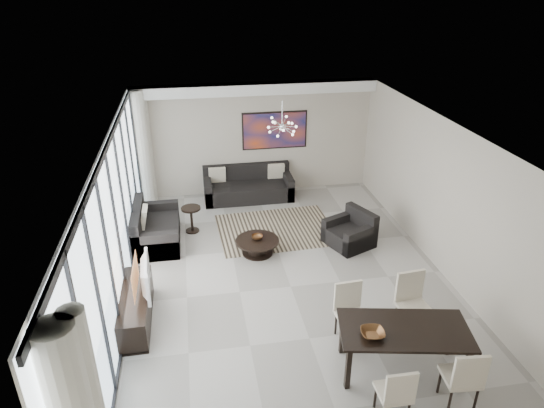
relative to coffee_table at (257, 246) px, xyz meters
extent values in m
cube|color=#A8A39B|center=(0.44, -1.29, -0.17)|extent=(6.00, 9.00, 0.02)
cube|color=white|center=(0.44, -1.29, 2.71)|extent=(6.00, 9.00, 0.02)
cube|color=#BBB09F|center=(0.44, 3.20, 1.27)|extent=(6.00, 0.02, 2.90)
cube|color=#BBB09F|center=(3.43, -1.29, 1.27)|extent=(0.02, 9.00, 2.90)
cube|color=silver|center=(-2.54, -1.29, 1.27)|extent=(0.01, 8.95, 2.85)
cube|color=black|center=(-2.50, -1.29, 2.67)|extent=(0.04, 8.95, 0.10)
cube|color=black|center=(-2.50, -1.29, -0.15)|extent=(0.04, 8.95, 0.06)
cube|color=black|center=(-2.50, -4.29, 1.27)|extent=(0.04, 0.05, 2.88)
cube|color=black|center=(-2.50, -3.29, 1.27)|extent=(0.04, 0.05, 2.88)
cube|color=black|center=(-2.50, -2.29, 1.27)|extent=(0.04, 0.05, 2.88)
cube|color=black|center=(-2.50, -1.29, 1.27)|extent=(0.04, 0.05, 2.88)
cube|color=black|center=(-2.50, -0.29, 1.27)|extent=(0.04, 0.05, 2.88)
cube|color=black|center=(-2.50, 0.71, 1.27)|extent=(0.04, 0.05, 2.88)
cube|color=black|center=(-2.50, 1.71, 1.27)|extent=(0.04, 0.05, 2.88)
cube|color=black|center=(-2.50, 2.71, 1.27)|extent=(0.04, 0.05, 2.88)
cylinder|color=white|center=(-2.36, 2.86, 1.27)|extent=(0.36, 0.36, 2.85)
cube|color=white|center=(0.44, 3.01, 2.59)|extent=(5.98, 0.40, 0.26)
cube|color=#C0451A|center=(0.94, 3.18, 1.47)|extent=(1.68, 0.04, 0.98)
cylinder|color=silver|center=(0.74, 1.21, 2.44)|extent=(0.02, 0.02, 0.55)
sphere|color=silver|center=(0.74, 1.21, 2.17)|extent=(0.12, 0.12, 0.12)
cube|color=black|center=(0.57, 0.95, -0.17)|extent=(2.69, 2.11, 0.01)
cylinder|color=black|center=(0.00, 0.00, 0.12)|extent=(0.91, 0.91, 0.04)
cylinder|color=black|center=(0.00, 0.00, -0.04)|extent=(0.40, 0.40, 0.28)
cylinder|color=black|center=(0.00, 0.00, -0.17)|extent=(0.64, 0.64, 0.03)
imported|color=brown|center=(0.00, 0.05, 0.18)|extent=(0.27, 0.27, 0.07)
cube|color=black|center=(0.17, 2.73, 0.02)|extent=(2.25, 0.92, 0.41)
cube|color=black|center=(0.17, 3.10, 0.43)|extent=(2.25, 0.18, 0.41)
cube|color=black|center=(-0.86, 2.73, 0.12)|extent=(0.18, 0.92, 0.59)
cube|color=black|center=(1.20, 2.73, 0.12)|extent=(0.18, 0.92, 0.59)
cube|color=black|center=(-2.06, 0.85, 0.03)|extent=(0.94, 1.67, 0.42)
cube|color=black|center=(-2.44, 0.85, 0.45)|extent=(0.19, 1.67, 0.42)
cube|color=black|center=(-2.06, 0.11, 0.12)|extent=(0.94, 0.19, 0.61)
cube|color=black|center=(-2.06, 1.59, 0.12)|extent=(0.94, 0.19, 0.61)
cube|color=black|center=(1.99, 0.03, 0.01)|extent=(1.12, 1.15, 0.37)
cube|color=black|center=(2.29, 0.16, 0.38)|extent=(0.51, 0.88, 0.37)
cube|color=black|center=(1.84, 0.35, 0.09)|extent=(0.84, 0.49, 0.54)
cube|color=black|center=(2.13, -0.30, 0.09)|extent=(0.84, 0.49, 0.54)
cylinder|color=black|center=(-1.31, 1.20, 0.40)|extent=(0.44, 0.44, 0.04)
cylinder|color=black|center=(-1.31, 1.20, 0.10)|extent=(0.06, 0.06, 0.54)
cylinder|color=black|center=(-1.31, 1.20, -0.16)|extent=(0.30, 0.30, 0.03)
cube|color=black|center=(-2.32, -1.78, 0.09)|extent=(0.48, 1.72, 0.54)
imported|color=gray|center=(-2.16, -1.72, 0.63)|extent=(0.19, 0.96, 0.55)
cube|color=black|center=(1.58, -3.62, 0.56)|extent=(1.98, 1.26, 0.04)
cube|color=black|center=(0.71, -3.81, 0.18)|extent=(0.07, 0.07, 0.72)
cube|color=black|center=(0.85, -3.11, 0.18)|extent=(0.07, 0.07, 0.72)
cube|color=black|center=(2.31, -4.12, 0.18)|extent=(0.07, 0.07, 0.72)
cube|color=black|center=(2.45, -3.43, 0.18)|extent=(0.07, 0.07, 0.72)
cube|color=beige|center=(1.13, -4.37, 0.23)|extent=(0.42, 0.42, 0.05)
cube|color=beige|center=(1.13, -4.55, 0.47)|extent=(0.41, 0.05, 0.50)
cylinder|color=black|center=(0.97, -4.20, 0.01)|extent=(0.04, 0.04, 0.39)
cube|color=beige|center=(2.09, -4.31, 0.27)|extent=(0.49, 0.49, 0.06)
cube|color=beige|center=(2.08, -4.50, 0.53)|extent=(0.45, 0.09, 0.55)
cylinder|color=black|center=(1.94, -4.11, 0.03)|extent=(0.04, 0.04, 0.42)
cylinder|color=black|center=(2.25, -4.50, 0.03)|extent=(0.04, 0.04, 0.42)
cube|color=beige|center=(1.06, -2.86, 0.27)|extent=(0.48, 0.48, 0.06)
cube|color=beige|center=(1.05, -2.66, 0.52)|extent=(0.45, 0.08, 0.54)
cylinder|color=black|center=(1.25, -3.02, 0.03)|extent=(0.04, 0.04, 0.42)
cylinder|color=black|center=(0.88, -2.69, 0.03)|extent=(0.04, 0.04, 0.42)
cube|color=beige|center=(2.10, -2.86, 0.30)|extent=(0.52, 0.52, 0.06)
cube|color=beige|center=(2.08, -2.66, 0.57)|extent=(0.48, 0.10, 0.58)
cylinder|color=black|center=(2.31, -3.03, 0.04)|extent=(0.04, 0.04, 0.45)
cylinder|color=black|center=(1.90, -2.69, 0.04)|extent=(0.04, 0.04, 0.45)
imported|color=brown|center=(1.07, -3.67, 0.62)|extent=(0.36, 0.36, 0.08)
camera|label=1|loc=(-1.21, -8.61, 5.13)|focal=32.00mm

